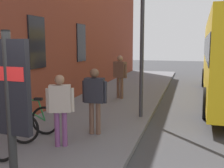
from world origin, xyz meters
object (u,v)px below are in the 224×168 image
at_px(pedestrian_near_bus, 95,95).
at_px(street_lamp, 142,16).
at_px(bicycle_mid_rack, 1,127).
at_px(pedestrian_by_facade, 60,103).
at_px(pedestrian_crossing_street, 120,72).
at_px(bicycle_under_window, 25,119).
at_px(transit_info_sign, 10,101).

distance_m(pedestrian_near_bus, street_lamp, 2.92).
distance_m(bicycle_mid_rack, pedestrian_by_facade, 1.51).
distance_m(pedestrian_near_bus, pedestrian_crossing_street, 4.43).
bearing_deg(pedestrian_by_facade, pedestrian_crossing_street, 0.70).
xyz_separation_m(bicycle_mid_rack, bicycle_under_window, (0.74, -0.13, 0.00)).
bearing_deg(street_lamp, bicycle_mid_rack, 139.92).
relative_size(bicycle_mid_rack, bicycle_under_window, 0.98).
relative_size(bicycle_under_window, street_lamp, 0.34).
height_order(bicycle_under_window, street_lamp, street_lamp).
relative_size(bicycle_under_window, pedestrian_crossing_street, 0.99).
bearing_deg(street_lamp, transit_info_sign, 173.96).
bearing_deg(bicycle_under_window, bicycle_mid_rack, 169.81).
bearing_deg(bicycle_under_window, pedestrian_near_bus, -74.53).
relative_size(bicycle_mid_rack, pedestrian_by_facade, 1.09).
relative_size(bicycle_under_window, pedestrian_by_facade, 1.11).
bearing_deg(bicycle_mid_rack, pedestrian_near_bus, -56.43).
bearing_deg(pedestrian_by_facade, street_lamp, -23.55).
bearing_deg(pedestrian_by_facade, bicycle_mid_rack, 99.98).
distance_m(pedestrian_by_facade, street_lamp, 3.77).
distance_m(transit_info_sign, pedestrian_crossing_street, 7.94).
height_order(bicycle_mid_rack, transit_info_sign, transit_info_sign).
bearing_deg(bicycle_mid_rack, pedestrian_crossing_street, -13.15).
xyz_separation_m(pedestrian_crossing_street, street_lamp, (-2.48, -1.32, 1.96)).
distance_m(bicycle_mid_rack, pedestrian_near_bus, 2.27).
bearing_deg(transit_info_sign, pedestrian_near_bus, 3.98).
bearing_deg(transit_info_sign, bicycle_under_window, 32.52).
height_order(pedestrian_by_facade, street_lamp, street_lamp).
bearing_deg(pedestrian_crossing_street, bicycle_mid_rack, 166.85).
bearing_deg(bicycle_under_window, pedestrian_by_facade, -111.85).
relative_size(pedestrian_by_facade, street_lamp, 0.31).
xyz_separation_m(transit_info_sign, pedestrian_crossing_street, (7.89, 0.75, -0.52)).
xyz_separation_m(bicycle_under_window, street_lamp, (2.39, -2.50, 2.65)).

